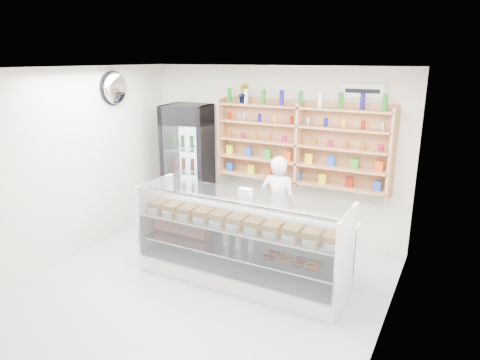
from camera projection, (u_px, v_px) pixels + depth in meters
The scene contains 8 objects.
room at pixel (188, 191), 5.03m from camera, with size 5.00×5.00×5.00m.
display_counter at pixel (241, 257), 5.73m from camera, with size 2.84×0.85×1.24m.
shop_worker at pixel (278, 204), 6.52m from camera, with size 0.55×0.36×1.52m, color silver.
drinks_cooler at pixel (189, 165), 7.60m from camera, with size 0.90×0.88×2.14m.
wall_shelving at pixel (299, 145), 6.73m from camera, with size 2.84×0.28×1.33m.
potted_plant at pixel (244, 93), 6.97m from camera, with size 0.18×0.14×0.32m, color #1E6626.
security_mirror at pixel (116, 88), 6.74m from camera, with size 0.15×0.50×0.50m, color silver.
wall_sign at pixel (363, 91), 6.20m from camera, with size 0.62×0.03×0.20m, color white.
Camera 1 is at (2.81, -3.94, 2.91)m, focal length 32.00 mm.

